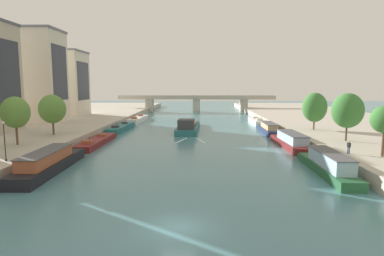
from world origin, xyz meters
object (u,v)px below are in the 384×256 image
Objects in this scene: tree_right_midway at (348,111)px; lamppost_left_bank at (5,139)px; tree_right_far at (315,107)px; bridge_far at (196,101)px; barge_midriver at (188,126)px; moored_boat_left_lone at (121,128)px; tree_left_far at (15,112)px; moored_boat_right_second at (291,141)px; moored_boat_right_midway at (257,121)px; moored_boat_right_end at (328,165)px; moored_boat_left_near at (49,162)px; tree_left_end_of_row at (52,109)px; moored_boat_right_far at (269,129)px; moored_boat_left_end at (138,119)px; person_on_quay at (349,146)px; moored_boat_left_second at (97,141)px.

lamppost_left_bank is (-44.17, -14.49, -2.20)m from tree_right_midway.
bridge_far is at bearing 110.19° from tree_right_far.
barge_midriver is 15.39m from moored_boat_left_lone.
tree_left_far is 51.22m from tree_right_far.
barge_midriver is 3.01× the size of tree_right_far.
tree_left_far is at bearing -168.80° from moored_boat_right_second.
bridge_far is at bearing 107.29° from tree_right_midway.
barge_midriver is 34.69m from tree_right_midway.
moored_boat_right_midway is 25.67m from tree_right_far.
tree_right_midway is (7.61, 12.80, 5.26)m from moored_boat_right_end.
moored_boat_right_midway is at bearing 54.41° from lamppost_left_bank.
lamppost_left_bank is (-43.75, -27.47, -1.84)m from tree_right_far.
barge_midriver is at bearing -91.22° from bridge_far.
moored_boat_right_midway is (32.96, 49.83, -0.44)m from moored_boat_left_near.
tree_left_end_of_row is 47.93m from tree_right_midway.
tree_right_midway reaches higher than moored_boat_left_lone.
moored_boat_right_far is 0.24× the size of bridge_far.
barge_midriver is 3.09× the size of tree_left_end_of_row.
moored_boat_right_second is (17.75, -19.79, 0.10)m from barge_midriver.
moored_boat_right_midway is 63.61m from lamppost_left_bank.
moored_boat_left_lone is (-15.38, -0.07, -0.34)m from barge_midriver.
moored_boat_left_lone is 47.04m from tree_right_midway.
tree_right_far is at bearing -35.83° from moored_boat_left_end.
person_on_quay reaches higher than barge_midriver.
moored_boat_right_second reaches higher than moored_boat_left_second.
moored_boat_right_second reaches higher than moored_boat_left_end.
moored_boat_left_lone is (-0.15, 17.95, 0.09)m from moored_boat_left_second.
moored_boat_left_second is at bearing -155.58° from moored_boat_right_far.
person_on_quay is at bearing -75.23° from moored_boat_right_second.
lamppost_left_bank reaches higher than moored_boat_left_near.
barge_midriver is 23.76m from moored_boat_left_end.
tree_left_far is (-23.42, -27.94, 5.42)m from barge_midriver.
tree_right_far reaches higher than tree_left_far.
moored_boat_left_second is 41.10m from tree_right_midway.
moored_boat_left_second is at bearing 2.55° from tree_left_end_of_row.
tree_right_midway is at bearing 17.51° from moored_boat_left_near.
lamppost_left_bank is at bearing -155.53° from moored_boat_left_near.
tree_left_far reaches higher than moored_boat_left_lone.
moored_boat_left_lone is 18.44m from moored_boat_left_end.
moored_boat_right_far is at bearing 97.00° from person_on_quay.
moored_boat_left_end is at bearing 89.05° from moored_boat_left_lone.
person_on_quay is at bearing -6.33° from tree_left_far.
moored_boat_right_end is 2.17× the size of tree_left_far.
moored_boat_right_second is (32.99, -1.77, 0.52)m from moored_boat_left_second.
lamppost_left_bank is at bearing -147.87° from tree_right_far.
barge_midriver is 1.37× the size of moored_boat_left_lone.
tree_right_midway reaches higher than person_on_quay.
moored_boat_right_far is 43.24m from tree_left_end_of_row.
moored_boat_left_end is at bearing 78.47° from tree_left_end_of_row.
moored_boat_right_end is at bearing -90.94° from moored_boat_right_second.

